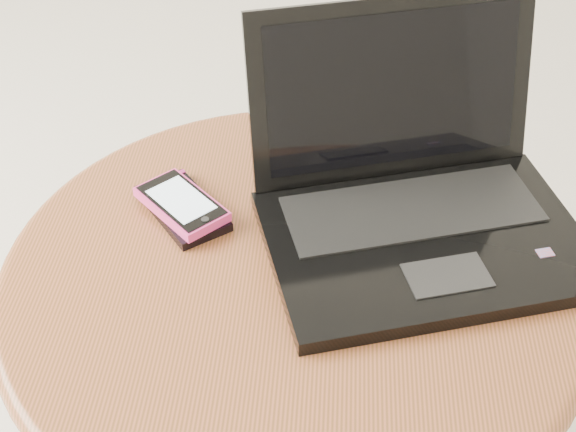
{
  "coord_description": "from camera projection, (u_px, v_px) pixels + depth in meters",
  "views": [
    {
      "loc": [
        0.0,
        -0.59,
        1.08
      ],
      "look_at": [
        -0.04,
        0.04,
        0.54
      ],
      "focal_mm": 52.32,
      "sensor_mm": 36.0,
      "label": 1
    }
  ],
  "objects": [
    {
      "name": "phone_black",
      "position": [
        183.0,
        208.0,
        0.93
      ],
      "size": [
        0.12,
        0.13,
        0.01
      ],
      "color": "black",
      "rests_on": "table"
    },
    {
      "name": "table",
      "position": [
        292.0,
        334.0,
        0.93
      ],
      "size": [
        0.61,
        0.61,
        0.48
      ],
      "color": "#533117",
      "rests_on": "ground"
    },
    {
      "name": "phone_pink",
      "position": [
        182.0,
        204.0,
        0.91
      ],
      "size": [
        0.11,
        0.12,
        0.01
      ],
      "color": "#DE3381",
      "rests_on": "phone_black"
    },
    {
      "name": "laptop",
      "position": [
        416.0,
        197.0,
        0.89
      ],
      "size": [
        0.39,
        0.36,
        0.21
      ],
      "color": "black",
      "rests_on": "table"
    }
  ]
}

